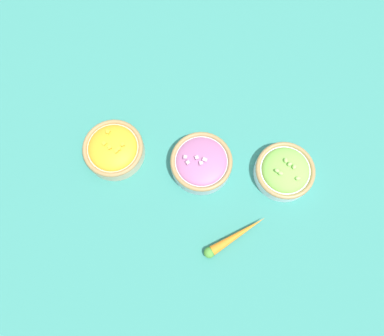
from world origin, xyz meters
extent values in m
plane|color=#337F75|center=(0.00, 0.00, 0.00)|extent=(3.00, 3.00, 0.00)
cylinder|color=beige|center=(-0.20, -0.07, 0.02)|extent=(0.16, 0.16, 0.04)
torus|color=#997A4C|center=(-0.20, -0.07, 0.04)|extent=(0.16, 0.16, 0.01)
ellipsoid|color=orange|center=(-0.20, -0.07, 0.04)|extent=(0.13, 0.13, 0.04)
cube|color=#F4A828|center=(-0.22, -0.04, 0.06)|extent=(0.01, 0.01, 0.01)
cube|color=#F4A828|center=(-0.21, -0.07, 0.06)|extent=(0.01, 0.01, 0.01)
cube|color=#F4A828|center=(-0.17, -0.05, 0.06)|extent=(0.01, 0.01, 0.01)
cube|color=#F4A828|center=(-0.19, -0.07, 0.06)|extent=(0.01, 0.01, 0.01)
cube|color=#F4A828|center=(-0.18, -0.07, 0.06)|extent=(0.01, 0.01, 0.01)
cube|color=#F4A828|center=(-0.17, -0.06, 0.06)|extent=(0.01, 0.01, 0.01)
cylinder|color=silver|center=(0.20, 0.12, 0.02)|extent=(0.15, 0.15, 0.03)
torus|color=#997A4C|center=(0.20, 0.12, 0.03)|extent=(0.15, 0.15, 0.01)
ellipsoid|color=#7ABC4C|center=(0.20, 0.12, 0.03)|extent=(0.12, 0.12, 0.05)
ellipsoid|color=#99D166|center=(0.21, 0.13, 0.06)|extent=(0.01, 0.01, 0.01)
ellipsoid|color=#99D166|center=(0.19, 0.13, 0.06)|extent=(0.01, 0.02, 0.01)
ellipsoid|color=#99D166|center=(0.20, 0.13, 0.06)|extent=(0.01, 0.02, 0.01)
ellipsoid|color=#99D166|center=(0.19, 0.10, 0.06)|extent=(0.01, 0.01, 0.01)
ellipsoid|color=#99D166|center=(0.18, 0.10, 0.06)|extent=(0.01, 0.01, 0.01)
ellipsoid|color=#99D166|center=(0.24, 0.11, 0.06)|extent=(0.02, 0.01, 0.01)
cylinder|color=#B2C1CC|center=(0.01, 0.03, 0.02)|extent=(0.16, 0.16, 0.04)
torus|color=#997A4C|center=(0.01, 0.03, 0.04)|extent=(0.16, 0.16, 0.01)
ellipsoid|color=#9E5B8E|center=(0.01, 0.03, 0.04)|extent=(0.13, 0.13, 0.02)
cube|color=#C699C1|center=(0.02, 0.02, 0.06)|extent=(0.01, 0.01, 0.01)
cube|color=#C699C1|center=(0.02, 0.03, 0.06)|extent=(0.01, 0.01, 0.01)
cube|color=#C699C1|center=(-0.01, 0.00, 0.06)|extent=(0.01, 0.01, 0.01)
cube|color=#C699C1|center=(0.00, 0.02, 0.06)|extent=(0.01, 0.01, 0.01)
cube|color=#C699C1|center=(0.02, 0.03, 0.06)|extent=(0.01, 0.01, 0.01)
cube|color=#C699C1|center=(-0.02, 0.01, 0.05)|extent=(0.01, 0.01, 0.01)
cone|color=orange|center=(0.18, -0.08, 0.01)|extent=(0.09, 0.15, 0.02)
sphere|color=#4C9338|center=(0.15, -0.15, 0.01)|extent=(0.03, 0.03, 0.03)
camera|label=1|loc=(0.14, -0.22, 0.93)|focal=35.00mm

